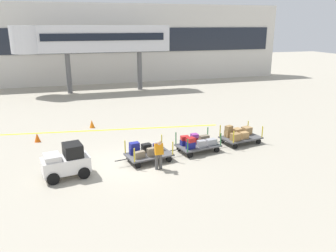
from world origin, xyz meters
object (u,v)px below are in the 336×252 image
at_px(safety_cone_far, 92,124).
at_px(baggage_cart_tail, 239,135).
at_px(safety_cone_near, 37,137).
at_px(baggage_cart_middle, 197,143).
at_px(baggage_cart_lead, 146,152).
at_px(baggage_tug, 66,162).
at_px(baggage_handler, 159,153).

bearing_deg(safety_cone_far, baggage_cart_tail, -35.35).
height_order(safety_cone_near, safety_cone_far, same).
bearing_deg(baggage_cart_middle, baggage_cart_lead, -170.98).
xyz_separation_m(baggage_cart_tail, safety_cone_near, (-11.57, 3.76, -0.24)).
height_order(baggage_cart_middle, safety_cone_far, baggage_cart_middle).
xyz_separation_m(baggage_tug, safety_cone_near, (-1.65, 5.65, -0.48)).
bearing_deg(safety_cone_far, baggage_handler, -72.61).
height_order(baggage_cart_lead, baggage_cart_middle, same).
relative_size(baggage_cart_middle, safety_cone_far, 5.60).
distance_m(baggage_cart_lead, safety_cone_near, 7.43).
bearing_deg(baggage_cart_tail, baggage_handler, -157.39).
xyz_separation_m(baggage_cart_lead, baggage_cart_middle, (3.03, 0.48, 0.02)).
distance_m(baggage_tug, baggage_cart_tail, 10.09).
relative_size(baggage_cart_lead, baggage_cart_middle, 1.00).
xyz_separation_m(baggage_cart_middle, safety_cone_near, (-8.66, 4.36, -0.23)).
bearing_deg(baggage_cart_tail, baggage_cart_middle, -168.32).
relative_size(baggage_cart_tail, safety_cone_far, 5.60).
xyz_separation_m(baggage_cart_lead, safety_cone_near, (-5.63, 4.85, -0.22)).
bearing_deg(baggage_cart_tail, baggage_cart_lead, -169.67).
xyz_separation_m(baggage_cart_tail, safety_cone_far, (-8.16, 5.79, -0.24)).
height_order(baggage_cart_middle, baggage_cart_tail, same).
xyz_separation_m(baggage_tug, safety_cone_far, (1.76, 7.67, -0.48)).
height_order(baggage_cart_tail, safety_cone_near, baggage_cart_tail).
relative_size(baggage_handler, safety_cone_far, 2.84).
distance_m(baggage_cart_lead, baggage_cart_middle, 3.07).
bearing_deg(safety_cone_near, safety_cone_far, 30.65).
bearing_deg(baggage_cart_middle, baggage_cart_tail, 11.68).
bearing_deg(baggage_tug, safety_cone_near, 106.33).
xyz_separation_m(baggage_tug, baggage_cart_tail, (9.91, 1.88, -0.23)).
bearing_deg(safety_cone_far, baggage_cart_lead, -72.13).
bearing_deg(baggage_tug, baggage_cart_middle, 10.38).
bearing_deg(baggage_cart_middle, baggage_handler, -147.29).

